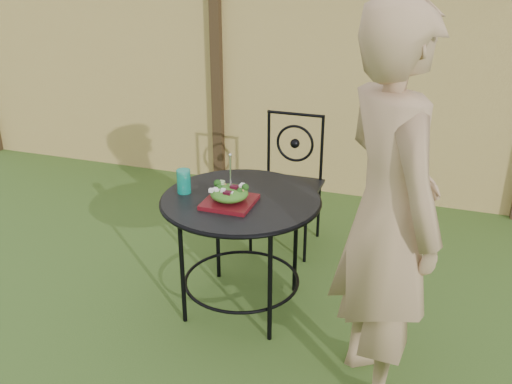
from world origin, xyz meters
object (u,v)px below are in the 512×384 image
Objects in this scene: patio_chair at (288,179)px; salad_plate at (229,202)px; patio_table at (241,220)px; diner at (388,216)px.

salad_plate is at bearing -93.59° from patio_chair.
patio_table is 1.02m from diner.
patio_chair is 1.61m from diner.
diner is (0.86, -0.42, 0.35)m from patio_table.
patio_chair is 3.52× the size of salad_plate.
diner reaches higher than salad_plate.
salad_plate reaches higher than patio_table.
salad_plate is (-0.89, 0.32, -0.20)m from diner.
diner reaches higher than patio_chair.
patio_table is 0.18m from salad_plate.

